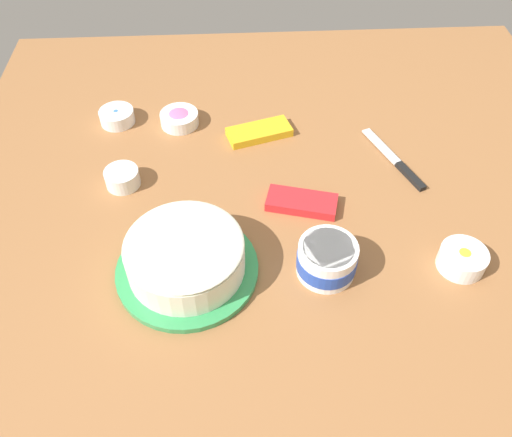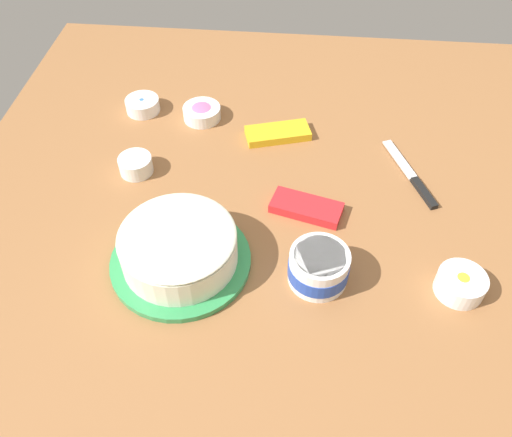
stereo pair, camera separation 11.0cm
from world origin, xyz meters
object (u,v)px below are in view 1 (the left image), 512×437
at_px(frosted_cake, 186,257).
at_px(sprinkle_bowl_green, 122,177).
at_px(candy_box_upper, 302,202).
at_px(frosting_tub, 327,259).
at_px(sprinkle_bowl_yellow, 463,258).
at_px(sprinkle_bowl_pink, 179,118).
at_px(candy_box_lower, 259,132).
at_px(sprinkle_bowl_blue, 117,116).
at_px(spreading_knife, 398,163).

height_order(frosted_cake, sprinkle_bowl_green, frosted_cake).
bearing_deg(sprinkle_bowl_green, candy_box_upper, -12.75).
height_order(frosting_tub, sprinkle_bowl_yellow, frosting_tub).
distance_m(frosting_tub, candy_box_upper, 0.18).
distance_m(frosted_cake, sprinkle_bowl_yellow, 0.54).
height_order(frosting_tub, sprinkle_bowl_pink, frosting_tub).
bearing_deg(candy_box_upper, frosted_cake, -130.77).
height_order(frosted_cake, candy_box_upper, frosted_cake).
bearing_deg(candy_box_lower, sprinkle_bowl_green, -170.31).
distance_m(sprinkle_bowl_green, candy_box_lower, 0.36).
distance_m(frosting_tub, sprinkle_bowl_yellow, 0.27).
relative_size(frosting_tub, sprinkle_bowl_blue, 1.34).
bearing_deg(candy_box_lower, sprinkle_bowl_pink, 147.52).
bearing_deg(candy_box_upper, sprinkle_bowl_yellow, -16.43).
height_order(spreading_knife, candy_box_upper, candy_box_upper).
relative_size(frosting_tub, sprinkle_bowl_green, 1.51).
bearing_deg(sprinkle_bowl_green, spreading_knife, 2.60).
bearing_deg(sprinkle_bowl_blue, frosting_tub, -47.12).
distance_m(frosting_tub, spreading_knife, 0.37).
distance_m(sprinkle_bowl_yellow, sprinkle_bowl_pink, 0.75).
height_order(frosted_cake, spreading_knife, frosted_cake).
bearing_deg(candy_box_lower, frosted_cake, -128.48).
height_order(frosted_cake, sprinkle_bowl_blue, frosted_cake).
xyz_separation_m(frosting_tub, candy_box_upper, (-0.03, 0.18, -0.03)).
distance_m(spreading_knife, candy_box_lower, 0.35).
height_order(sprinkle_bowl_green, sprinkle_bowl_blue, sprinkle_bowl_green).
distance_m(frosting_tub, sprinkle_bowl_pink, 0.57).
xyz_separation_m(frosted_cake, sprinkle_bowl_yellow, (0.54, -0.02, -0.02)).
xyz_separation_m(sprinkle_bowl_green, sprinkle_bowl_yellow, (0.70, -0.27, 0.00)).
bearing_deg(frosted_cake, frosting_tub, -2.66).
bearing_deg(frosted_cake, sprinkle_bowl_blue, 111.69).
height_order(frosted_cake, sprinkle_bowl_yellow, frosted_cake).
xyz_separation_m(sprinkle_bowl_pink, candy_box_upper, (0.28, -0.31, -0.01)).
bearing_deg(sprinkle_bowl_yellow, frosted_cake, 178.41).
xyz_separation_m(sprinkle_bowl_yellow, sprinkle_bowl_blue, (-0.74, 0.50, -0.00)).
xyz_separation_m(spreading_knife, candy_box_lower, (-0.32, 0.13, 0.00)).
bearing_deg(frosting_tub, spreading_knife, 54.08).
bearing_deg(sprinkle_bowl_yellow, spreading_knife, 100.05).
relative_size(sprinkle_bowl_green, candy_box_upper, 0.51).
bearing_deg(sprinkle_bowl_blue, frosted_cake, -68.31).
height_order(sprinkle_bowl_yellow, candy_box_upper, sprinkle_bowl_yellow).
distance_m(sprinkle_bowl_pink, candy_box_lower, 0.21).
bearing_deg(candy_box_upper, sprinkle_bowl_blue, 158.66).
xyz_separation_m(sprinkle_bowl_green, sprinkle_bowl_blue, (-0.04, 0.23, -0.00)).
relative_size(sprinkle_bowl_blue, candy_box_upper, 0.57).
xyz_separation_m(sprinkle_bowl_blue, candy_box_upper, (0.44, -0.32, -0.01)).
bearing_deg(frosting_tub, sprinkle_bowl_green, 147.71).
bearing_deg(spreading_knife, candy_box_upper, -153.85).
distance_m(frosting_tub, candy_box_lower, 0.44).
distance_m(sprinkle_bowl_yellow, candy_box_lower, 0.57).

